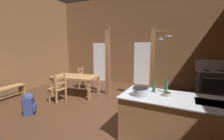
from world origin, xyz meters
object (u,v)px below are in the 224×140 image
at_px(kitchen_island, 180,122).
at_px(bench_along_left_wall, 7,91).
at_px(dining_table, 75,78).
at_px(backpack, 29,103).
at_px(bottle_short_on_counter, 166,86).
at_px(bottle_tall_on_counter, 154,87).
at_px(ladderback_chair_near_window, 83,78).
at_px(stockpot_on_counter, 141,91).
at_px(mixing_bowl_on_counter, 167,94).
at_px(stove_range, 213,82).
at_px(ladderback_chair_by_post, 58,88).

height_order(kitchen_island, bench_along_left_wall, kitchen_island).
height_order(dining_table, backpack, dining_table).
relative_size(kitchen_island, bottle_short_on_counter, 7.24).
height_order(kitchen_island, bottle_tall_on_counter, bottle_tall_on_counter).
bearing_deg(ladderback_chair_near_window, bottle_tall_on_counter, -36.82).
distance_m(stockpot_on_counter, mixing_bowl_on_counter, 0.51).
height_order(stove_range, stockpot_on_counter, stove_range).
bearing_deg(ladderback_chair_near_window, bottle_short_on_counter, -34.16).
relative_size(backpack, bottle_short_on_counter, 1.93).
xyz_separation_m(mixing_bowl_on_counter, bottle_short_on_counter, (-0.03, 0.22, 0.09)).
bearing_deg(kitchen_island, bottle_short_on_counter, 133.68).
xyz_separation_m(kitchen_island, bottle_tall_on_counter, (-0.50, 0.21, 0.55)).
bearing_deg(bottle_tall_on_counter, kitchen_island, -22.78).
bearing_deg(stove_range, dining_table, -157.96).
distance_m(stove_range, ladderback_chair_by_post, 5.76).
height_order(ladderback_chair_by_post, bottle_short_on_counter, bottle_short_on_counter).
xyz_separation_m(bench_along_left_wall, stockpot_on_counter, (4.73, -0.49, 0.68)).
bearing_deg(bench_along_left_wall, stove_range, 26.14).
bearing_deg(ladderback_chair_near_window, bench_along_left_wall, -125.67).
bearing_deg(stove_range, bottle_tall_on_counter, -118.08).
height_order(kitchen_island, dining_table, kitchen_island).
bearing_deg(dining_table, kitchen_island, -25.94).
bearing_deg(backpack, ladderback_chair_by_post, 86.29).
height_order(stove_range, bench_along_left_wall, stove_range).
xyz_separation_m(kitchen_island, ladderback_chair_near_window, (-3.80, 2.68, 0.00)).
bearing_deg(dining_table, ladderback_chair_by_post, -97.68).
bearing_deg(mixing_bowl_on_counter, bottle_short_on_counter, 97.11).
relative_size(stove_range, bottle_short_on_counter, 4.27).
bearing_deg(bottle_short_on_counter, stove_range, 64.41).
xyz_separation_m(backpack, stockpot_on_counter, (3.01, 0.02, 0.66)).
distance_m(stove_range, bottle_tall_on_counter, 4.02).
relative_size(kitchen_island, stove_range, 1.70).
xyz_separation_m(mixing_bowl_on_counter, bottle_tall_on_counter, (-0.26, 0.14, 0.07)).
xyz_separation_m(stockpot_on_counter, bottle_tall_on_counter, (0.22, 0.32, 0.02)).
bearing_deg(mixing_bowl_on_counter, backpack, -176.68).
relative_size(bench_along_left_wall, bottle_tall_on_counter, 4.70).
distance_m(mixing_bowl_on_counter, bottle_tall_on_counter, 0.30).
bearing_deg(stockpot_on_counter, bottle_tall_on_counter, 56.44).
xyz_separation_m(ladderback_chair_by_post, stockpot_on_counter, (2.95, -1.03, 0.53)).
bearing_deg(bottle_short_on_counter, ladderback_chair_by_post, 169.44).
xyz_separation_m(stove_range, backpack, (-5.10, -3.86, -0.17)).
height_order(mixing_bowl_on_counter, bottle_tall_on_counter, bottle_tall_on_counter).
bearing_deg(dining_table, bottle_tall_on_counter, -26.44).
height_order(dining_table, bottle_short_on_counter, bottle_short_on_counter).
distance_m(stove_range, backpack, 6.40).
height_order(dining_table, bottle_tall_on_counter, bottle_tall_on_counter).
height_order(stove_range, dining_table, stove_range).
distance_m(kitchen_island, ladderback_chair_by_post, 3.78).
bearing_deg(bottle_short_on_counter, ladderback_chair_near_window, 145.84).
xyz_separation_m(kitchen_island, stove_range, (1.37, 3.72, 0.04)).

